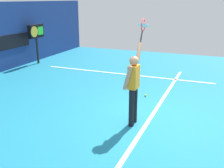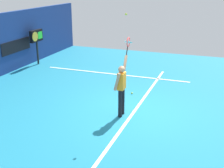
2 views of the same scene
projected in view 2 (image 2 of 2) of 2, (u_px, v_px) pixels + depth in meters
ground_plane at (132, 111)px, 10.35m from camera, size 18.00×18.00×0.00m
sponsor_banner_starboard at (16, 46)px, 14.86m from camera, size 2.20×0.03×0.60m
court_baseline at (134, 111)px, 10.33m from camera, size 10.00×0.10×0.01m
court_sideline at (115, 74)px, 14.37m from camera, size 0.10×7.00×0.01m
tennis_player at (121, 86)px, 9.73m from camera, size 0.75×0.31×1.95m
tennis_racket at (128, 43)px, 9.88m from camera, size 0.43×0.27×0.62m
tennis_ball at (126, 14)px, 9.01m from camera, size 0.07×0.07×0.07m
scoreboard_clock at (36, 37)px, 15.68m from camera, size 0.96×0.20×1.80m
spare_ball at (132, 93)px, 11.91m from camera, size 0.07×0.07×0.07m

